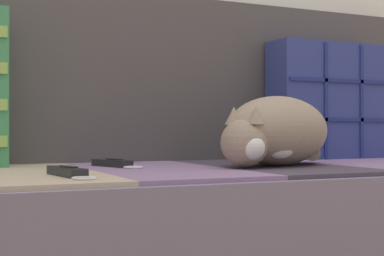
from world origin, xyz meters
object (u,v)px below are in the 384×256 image
couch (207,242)px  game_remote_far (114,163)px  throw_pillow_quilted (331,101)px  game_remote_near (68,172)px  sleeping_cat (275,133)px

couch → game_remote_far: game_remote_far is taller
throw_pillow_quilted → game_remote_near: 1.08m
sleeping_cat → couch: bearing=149.4°
sleeping_cat → game_remote_near: (-0.58, -0.11, -0.08)m
throw_pillow_quilted → game_remote_far: size_ratio=2.37×
sleeping_cat → game_remote_near: size_ratio=2.04×
throw_pillow_quilted → game_remote_near: size_ratio=2.14×
game_remote_far → couch: bearing=-12.5°
couch → throw_pillow_quilted: size_ratio=4.74×
game_remote_near → game_remote_far: bearing=55.6°
sleeping_cat → game_remote_far: (-0.40, 0.15, -0.08)m
couch → game_remote_near: bearing=-154.0°
throw_pillow_quilted → game_remote_near: (-0.98, -0.40, -0.18)m
couch → sleeping_cat: sleeping_cat is taller
sleeping_cat → game_remote_near: bearing=-168.8°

